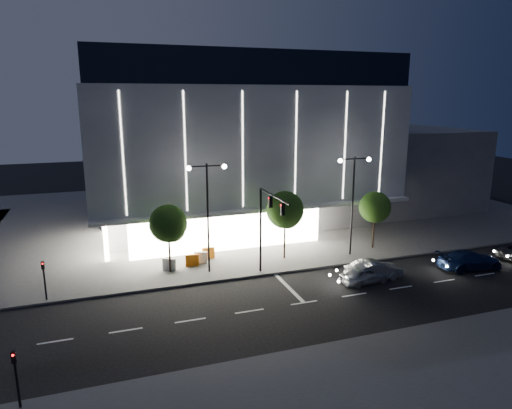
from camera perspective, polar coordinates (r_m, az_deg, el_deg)
The scene contains 20 objects.
ground at distance 33.22m, azimuth 1.71°, elevation -11.60°, with size 160.00×160.00×0.00m, color black.
sidewalk_museum at distance 56.24m, azimuth -2.09°, elevation -1.03°, with size 70.00×40.00×0.15m, color #474747.
sidewalk_near at distance 26.47m, azimuth 22.58°, elevation -19.53°, with size 70.00×10.00×0.15m, color #474747.
museum at distance 52.52m, azimuth -3.76°, elevation 8.12°, with size 30.00×25.80×18.00m.
annex_building at distance 64.40m, azimuth 16.13°, elevation 4.76°, with size 16.00×20.00×10.00m, color #4C4C51.
traffic_mast at distance 34.79m, azimuth 1.38°, elevation -1.63°, with size 0.33×5.89×7.07m.
street_lamp_west at distance 35.95m, azimuth -6.08°, elevation 0.32°, with size 3.16×0.36×9.00m.
street_lamp_east at distance 40.74m, azimuth 12.04°, elevation 1.64°, with size 3.16×0.36×9.00m.
ped_signal_far at distance 35.13m, azimuth -24.97°, elevation -8.15°, with size 0.22×0.24×3.00m.
ped_signal_near at distance 24.36m, azimuth -27.82°, elevation -18.16°, with size 0.22×0.24×3.00m.
tree_left at distance 36.89m, azimuth -10.87°, elevation -2.60°, with size 3.02×3.02×5.72m.
tree_mid at distance 39.35m, azimuth 3.67°, elevation -0.93°, with size 3.25×3.25×6.15m.
tree_right at distance 43.62m, azimuth 14.65°, elevation -0.53°, with size 2.91×2.91×5.51m.
car_lead at distance 36.39m, azimuth 13.39°, elevation -8.53°, with size 1.61×3.99×1.36m, color #A9ABB1.
car_second at distance 37.30m, azimuth 14.55°, elevation -7.93°, with size 1.60×4.58×1.51m, color #9C9FA3.
car_third at distance 42.09m, azimuth 25.13°, elevation -6.29°, with size 2.20×5.41×1.57m, color #15254F.
barrier_a at distance 40.39m, azimuth -5.98°, elevation -6.05°, with size 1.10×0.25×1.00m, color #CD660B.
barrier_b at distance 38.25m, azimuth -10.78°, elevation -7.35°, with size 1.10×0.25×1.00m, color silver.
barrier_c at distance 38.81m, azimuth -8.00°, elevation -6.93°, with size 1.10×0.25×1.00m, color #C95C0B.
barrier_d at distance 39.38m, azimuth -6.93°, elevation -6.60°, with size 1.10×0.25×1.00m, color silver.
Camera 1 is at (-10.65, -28.19, 13.99)m, focal length 32.00 mm.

